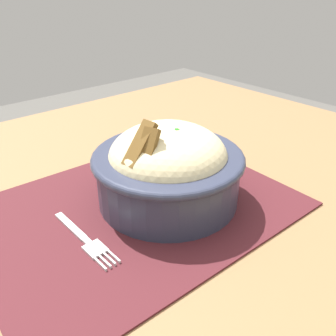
{
  "coord_description": "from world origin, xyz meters",
  "views": [
    {
      "loc": [
        0.21,
        0.36,
        1.05
      ],
      "look_at": [
        -0.07,
        0.04,
        0.82
      ],
      "focal_mm": 37.87,
      "sensor_mm": 36.0,
      "label": 1
    }
  ],
  "objects": [
    {
      "name": "table",
      "position": [
        0.0,
        0.0,
        0.7
      ],
      "size": [
        1.24,
        0.88,
        0.77
      ],
      "color": "olive",
      "rests_on": "ground_plane"
    },
    {
      "name": "placemat",
      "position": [
        -0.03,
        0.02,
        0.77
      ],
      "size": [
        0.43,
        0.34,
        0.0
      ],
      "primitive_type": "cube",
      "rotation": [
        0.0,
        0.0,
        -0.04
      ],
      "color": "#47191E",
      "rests_on": "table"
    },
    {
      "name": "bowl",
      "position": [
        -0.07,
        0.04,
        0.82
      ],
      "size": [
        0.21,
        0.21,
        0.13
      ],
      "color": "#2D3347",
      "rests_on": "placemat"
    },
    {
      "name": "fork",
      "position": [
        0.07,
        0.04,
        0.77
      ],
      "size": [
        0.02,
        0.13,
        0.0
      ],
      "color": "silver",
      "rests_on": "placemat"
    }
  ]
}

